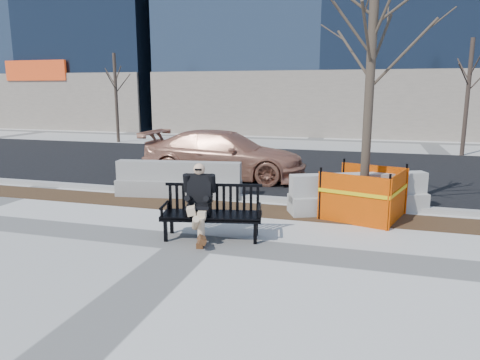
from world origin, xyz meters
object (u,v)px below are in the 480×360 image
Objects in this scene: tree_fence at (362,217)px; jersey_barrier_right at (357,212)px; bench at (212,238)px; jersey_barrier_left at (179,196)px; seated_man at (200,237)px; sedan at (224,178)px.

jersey_barrier_right is at bearing 106.96° from tree_fence.
bench is 0.58× the size of jersey_barrier_left.
seated_man is (-0.26, -0.00, 0.00)m from bench.
jersey_barrier_left is at bearing 108.73° from seated_man.
seated_man is 3.57m from jersey_barrier_left.
jersey_barrier_left is (-0.38, -2.83, 0.00)m from sedan.
bench is 0.33× the size of tree_fence.
seated_man is at bearing -166.11° from sedan.
tree_fence is 1.76× the size of jersey_barrier_left.
seated_man reaches higher than jersey_barrier_left.
seated_man is at bearing -161.04° from jersey_barrier_right.
tree_fence is at bearing 26.44° from seated_man.
sedan is (-4.51, 3.51, 0.00)m from tree_fence.
tree_fence reaches higher than bench.
seated_man is 0.24× the size of tree_fence.
sedan is at bearing 120.19° from jersey_barrier_right.
tree_fence reaches higher than jersey_barrier_right.
seated_man reaches higher than jersey_barrier_right.
tree_fence is at bearing -97.44° from jersey_barrier_right.
bench is 6.15m from sedan.
bench is 0.26m from seated_man.
jersey_barrier_left is (-1.80, 3.08, 0.00)m from seated_man.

